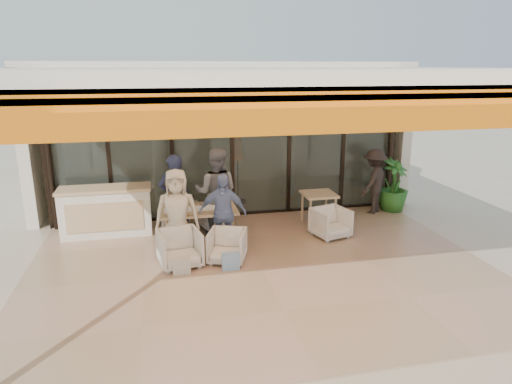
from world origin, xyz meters
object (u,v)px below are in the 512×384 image
diner_cream (177,213)px  standing_woman (374,182)px  dining_table (198,211)px  potted_palm (394,185)px  diner_grey (216,192)px  chair_far_left (175,216)px  chair_near_right (227,245)px  diner_navy (175,197)px  chair_far_right (214,213)px  host_counter (106,211)px  chair_near_left (180,247)px  side_table (319,198)px  side_chair (331,221)px  diner_periwinkle (223,213)px

diner_cream → standing_woman: diner_cream is taller
dining_table → potted_palm: size_ratio=1.15×
diner_cream → diner_grey: bearing=52.3°
dining_table → chair_far_left: dining_table is taller
chair_near_right → standing_woman: 4.39m
chair_near_right → diner_cream: diner_cream is taller
diner_navy → standing_woman: size_ratio=1.12×
chair_far_right → chair_far_left: bearing=-19.1°
host_counter → diner_navy: 1.51m
chair_near_left → side_table: (3.12, 1.52, 0.27)m
side_chair → chair_near_right: bearing=-177.0°
diner_navy → side_chair: bearing=156.8°
dining_table → standing_woman: size_ratio=0.96×
diner_grey → host_counter: bearing=5.0°
chair_far_left → dining_table: bearing=111.7°
chair_far_left → diner_navy: bearing=88.1°
host_counter → potted_palm: (6.63, 0.26, 0.12)m
host_counter → side_table: size_ratio=2.48×
chair_far_left → diner_periwinkle: diner_periwinkle is taller
chair_far_right → potted_palm: (4.40, 0.22, 0.32)m
dining_table → side_table: size_ratio=2.01×
diner_navy → diner_cream: bearing=78.3°
host_counter → standing_woman: (6.08, 0.20, 0.25)m
chair_near_right → side_chair: size_ratio=0.96×
diner_navy → diner_grey: diner_grey is taller
chair_far_left → diner_navy: size_ratio=0.34×
chair_near_left → side_chair: chair_near_left is taller
dining_table → side_table: 2.76m
diner_navy → side_table: bearing=170.5°
side_chair → potted_palm: potted_palm is taller
chair_far_right → diner_periwinkle: diner_periwinkle is taller
diner_navy → diner_cream: size_ratio=1.06×
host_counter → standing_woman: size_ratio=1.18×
dining_table → host_counter: bearing=153.4°
chair_far_left → chair_near_left: size_ratio=0.83×
dining_table → chair_far_right: 1.10m
chair_near_left → potted_palm: 5.66m
host_counter → diner_grey: size_ratio=1.00×
chair_near_right → side_table: (2.28, 1.52, 0.31)m
diner_navy → chair_far_right: bearing=-160.9°
chair_far_left → diner_periwinkle: (0.84, -1.40, 0.46)m
host_counter → dining_table: host_counter is taller
chair_far_right → potted_palm: potted_palm is taller
chair_far_right → chair_near_left: size_ratio=0.91×
dining_table → side_chair: (2.70, -0.19, -0.35)m
chair_far_left → diner_periwinkle: size_ratio=0.40×
diner_periwinkle → chair_far_right: bearing=102.7°
side_table → diner_grey: bearing=-177.1°
chair_near_left → standing_woman: (4.69, 2.06, 0.42)m
side_chair → dining_table: bearing=160.4°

